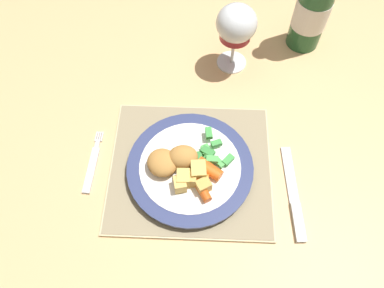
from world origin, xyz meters
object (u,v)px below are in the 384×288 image
bottle (316,2)px  table_knife (295,201)px  wine_glass (237,26)px  dinner_plate (191,168)px  dining_table (200,159)px  fork (93,165)px

bottle → table_knife: bearing=-97.9°
wine_glass → bottle: 0.18m
dinner_plate → table_knife: (0.19, -0.05, -0.01)m
wine_glass → dining_table: bearing=-107.7°
dinner_plate → fork: bearing=178.3°
dinner_plate → wine_glass: wine_glass is taller
dinner_plate → dining_table: bearing=77.3°
dining_table → wine_glass: (0.07, 0.21, 0.18)m
fork → table_knife: (0.38, -0.06, 0.00)m
table_knife → dining_table: bearing=145.5°
fork → bottle: size_ratio=0.45×
dining_table → table_knife: size_ratio=7.84×
bottle → wine_glass: bearing=-156.7°
dining_table → bottle: bottle is taller
dinner_plate → table_knife: bearing=-15.0°
table_knife → bottle: bearing=82.1°
dinner_plate → wine_glass: (0.08, 0.28, 0.09)m
bottle → dinner_plate: bearing=-125.4°
dining_table → wine_glass: wine_glass is taller
dining_table → wine_glass: 0.28m
fork → bottle: bearing=38.3°
dining_table → dinner_plate: (-0.02, -0.07, 0.09)m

